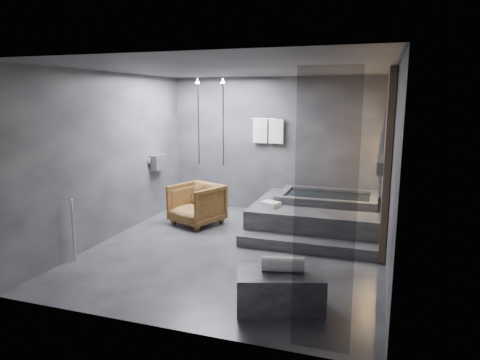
% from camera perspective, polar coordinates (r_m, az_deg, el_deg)
% --- Properties ---
extents(room, '(5.00, 5.04, 2.82)m').
position_cam_1_polar(room, '(6.65, 3.55, 5.31)').
color(room, '#28282A').
rests_on(room, ground).
extents(tub_deck, '(2.20, 2.00, 0.50)m').
position_cam_1_polar(tub_deck, '(7.96, 10.25, -4.75)').
color(tub_deck, '#2D2D2F').
rests_on(tub_deck, ground).
extents(tub_step, '(2.20, 0.36, 0.18)m').
position_cam_1_polar(tub_step, '(6.90, 8.77, -8.59)').
color(tub_step, '#2D2D2F').
rests_on(tub_step, ground).
extents(concrete_bench, '(1.09, 0.81, 0.44)m').
position_cam_1_polar(concrete_bench, '(5.05, 5.35, -14.48)').
color(concrete_bench, '#313134').
rests_on(concrete_bench, ground).
extents(driftwood_chair, '(1.09, 1.11, 0.78)m').
position_cam_1_polar(driftwood_chair, '(8.16, -5.79, -3.24)').
color(driftwood_chair, '#432910').
rests_on(driftwood_chair, ground).
extents(rolled_towel, '(0.51, 0.28, 0.17)m').
position_cam_1_polar(rolled_towel, '(4.96, 5.73, -11.11)').
color(rolled_towel, white).
rests_on(rolled_towel, concrete_bench).
extents(deck_towel, '(0.37, 0.33, 0.08)m').
position_cam_1_polar(deck_towel, '(7.54, 4.10, -3.21)').
color(deck_towel, silver).
rests_on(deck_towel, tub_deck).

